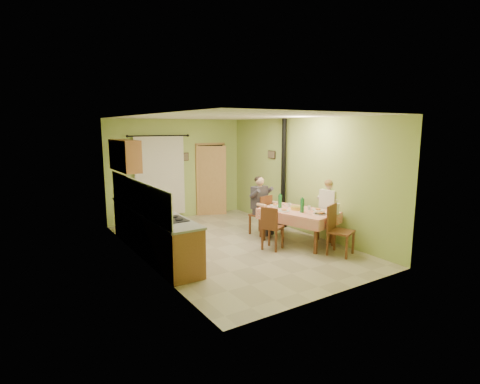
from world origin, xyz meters
TOP-DOWN VIEW (x-y plane):
  - floor at (0.00, 0.00)m, footprint 4.00×6.00m
  - room_shell at (0.00, 0.00)m, footprint 4.04×6.04m
  - kitchen_run at (-1.71, 0.40)m, footprint 0.64×3.64m
  - upper_cabinets at (-1.82, 1.70)m, footprint 0.35×1.40m
  - curtain at (-0.55, 2.90)m, footprint 1.70×0.07m
  - doorway at (1.03, 2.89)m, footprint 0.96×0.40m
  - dining_table at (1.28, -0.70)m, footprint 1.37×1.84m
  - tableware at (1.31, -0.80)m, footprint 0.96×1.53m
  - chair_far at (1.00, 0.33)m, footprint 0.49×0.49m
  - chair_near at (1.49, -1.74)m, footprint 0.60×0.60m
  - chair_right at (2.07, -0.89)m, footprint 0.46×0.46m
  - chair_left at (0.54, -0.72)m, footprint 0.51×0.51m
  - man_far at (0.99, 0.35)m, footprint 0.63×0.54m
  - man_right at (2.05, -0.89)m, footprint 0.53×0.63m
  - stove_flue at (1.90, 0.60)m, footprint 0.24×0.24m
  - picture_back at (0.25, 2.97)m, footprint 0.19×0.03m
  - picture_right at (1.97, 1.20)m, footprint 0.03×0.31m

SIDE VIEW (x-z plane):
  - floor at x=0.00m, z-range -0.01..0.01m
  - chair_left at x=0.54m, z-range -0.18..0.76m
  - chair_right at x=2.07m, z-range -0.18..0.76m
  - chair_far at x=1.00m, z-range -0.20..0.78m
  - chair_near at x=1.49m, z-range -0.22..0.80m
  - dining_table at x=1.28m, z-range 0.00..0.76m
  - kitchen_run at x=-1.71m, z-range -0.30..1.26m
  - tableware at x=1.31m, z-range 0.66..0.99m
  - man_far at x=0.99m, z-range 0.18..1.57m
  - man_right at x=2.05m, z-range 0.18..1.57m
  - stove_flue at x=1.90m, z-range -0.38..2.42m
  - doorway at x=1.03m, z-range -0.02..2.13m
  - curtain at x=-0.55m, z-range 0.15..2.37m
  - picture_back at x=0.25m, z-range 1.64..1.86m
  - room_shell at x=0.00m, z-range 0.41..3.23m
  - picture_right at x=1.97m, z-range 1.75..1.96m
  - upper_cabinets at x=-1.82m, z-range 1.60..2.30m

